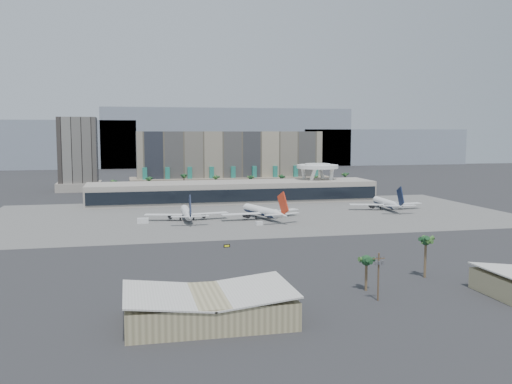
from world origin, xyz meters
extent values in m
plane|color=#232326|center=(0.00, 0.00, 0.00)|extent=(900.00, 900.00, 0.00)
cube|color=#5B5B59|center=(0.00, 55.00, 0.03)|extent=(260.00, 130.00, 0.06)
cube|color=gray|center=(-180.00, 470.00, 27.50)|extent=(260.00, 60.00, 55.00)
cube|color=gray|center=(60.00, 470.00, 35.00)|extent=(300.00, 60.00, 70.00)
cube|color=gray|center=(260.00, 470.00, 22.50)|extent=(220.00, 60.00, 45.00)
cube|color=tan|center=(10.00, 175.00, 21.00)|extent=(130.00, 22.00, 42.00)
cube|color=tan|center=(10.00, 173.00, 5.00)|extent=(140.00, 30.00, 10.00)
cube|color=#247B6B|center=(-50.00, 163.00, 9.00)|extent=(3.00, 2.00, 18.00)
cube|color=#247B6B|center=(-35.00, 163.00, 9.00)|extent=(3.00, 2.00, 18.00)
cube|color=#247B6B|center=(-20.00, 163.00, 9.00)|extent=(3.00, 2.00, 18.00)
cube|color=#247B6B|center=(-5.00, 163.00, 9.00)|extent=(3.00, 2.00, 18.00)
cube|color=#247B6B|center=(10.00, 163.00, 9.00)|extent=(3.00, 2.00, 18.00)
cube|color=#247B6B|center=(25.00, 163.00, 9.00)|extent=(3.00, 2.00, 18.00)
cube|color=#247B6B|center=(40.00, 163.00, 9.00)|extent=(3.00, 2.00, 18.00)
cube|color=#247B6B|center=(55.00, 163.00, 9.00)|extent=(3.00, 2.00, 18.00)
cube|color=#247B6B|center=(70.00, 163.00, 9.00)|extent=(3.00, 2.00, 18.00)
cube|color=black|center=(-95.00, 200.00, 26.00)|extent=(26.00, 26.00, 52.00)
cube|color=#AAA195|center=(-95.00, 200.00, 3.00)|extent=(30.00, 30.00, 6.00)
cube|color=#AAA195|center=(0.00, 110.00, 6.00)|extent=(170.00, 32.00, 12.00)
cube|color=black|center=(0.00, 93.80, 5.50)|extent=(168.00, 0.60, 7.00)
cube|color=black|center=(0.00, 110.00, 13.25)|extent=(170.00, 12.00, 2.50)
cylinder|color=white|center=(61.36, 122.36, 11.00)|extent=(6.98, 6.99, 21.89)
cylinder|color=white|center=(48.64, 122.36, 11.00)|extent=(6.98, 6.99, 21.89)
cylinder|color=white|center=(48.64, 109.64, 11.00)|extent=(6.98, 6.99, 21.89)
cylinder|color=white|center=(61.36, 109.64, 11.00)|extent=(6.98, 6.99, 21.89)
cylinder|color=white|center=(55.00, 116.00, 20.00)|extent=(26.00, 26.00, 2.20)
cylinder|color=white|center=(55.00, 116.00, 21.30)|extent=(16.00, 16.00, 1.20)
cylinder|color=brown|center=(-70.00, 145.00, 6.00)|extent=(0.70, 0.70, 12.00)
sphere|color=#1B4422|center=(-70.00, 145.00, 11.70)|extent=(2.80, 2.80, 2.80)
cylinder|color=brown|center=(-48.00, 145.00, 6.00)|extent=(0.70, 0.70, 12.00)
sphere|color=#1B4422|center=(-48.00, 145.00, 11.70)|extent=(2.80, 2.80, 2.80)
cylinder|color=brown|center=(-26.00, 145.00, 6.00)|extent=(0.70, 0.70, 12.00)
sphere|color=#1B4422|center=(-26.00, 145.00, 11.70)|extent=(2.80, 2.80, 2.80)
cylinder|color=brown|center=(-5.00, 145.00, 6.00)|extent=(0.70, 0.70, 12.00)
sphere|color=#1B4422|center=(-5.00, 145.00, 11.70)|extent=(2.80, 2.80, 2.80)
cylinder|color=brown|center=(18.00, 145.00, 6.00)|extent=(0.70, 0.70, 12.00)
sphere|color=#1B4422|center=(18.00, 145.00, 11.70)|extent=(2.80, 2.80, 2.80)
cylinder|color=brown|center=(40.00, 145.00, 6.00)|extent=(0.70, 0.70, 12.00)
sphere|color=#1B4422|center=(40.00, 145.00, 11.70)|extent=(2.80, 2.80, 2.80)
cylinder|color=brown|center=(62.00, 145.00, 6.00)|extent=(0.70, 0.70, 12.00)
sphere|color=#1B4422|center=(62.00, 145.00, 11.70)|extent=(2.80, 2.80, 2.80)
cylinder|color=brown|center=(85.00, 145.00, 6.00)|extent=(0.70, 0.70, 12.00)
sphere|color=#1B4422|center=(85.00, 145.00, 11.70)|extent=(2.80, 2.80, 2.80)
cube|color=#897F5B|center=(-45.00, -102.00, 3.00)|extent=(36.00, 22.00, 6.00)
cube|color=silver|center=(-54.00, -102.00, 6.40)|extent=(18.65, 22.60, 2.30)
cube|color=silver|center=(-36.00, -102.00, 6.40)|extent=(18.65, 22.60, 2.30)
cylinder|color=#4C3826|center=(-2.00, -96.00, 6.00)|extent=(0.44, 0.44, 12.00)
cube|color=#4C3826|center=(-2.00, -96.00, 10.60)|extent=(3.20, 0.22, 0.22)
cylinder|color=slate|center=(-2.90, -96.35, 9.60)|extent=(0.56, 0.56, 0.90)
cylinder|color=slate|center=(-2.00, -96.35, 9.60)|extent=(0.56, 0.56, 0.90)
cylinder|color=slate|center=(-1.10, -96.35, 9.60)|extent=(0.56, 0.56, 0.90)
cylinder|color=black|center=(-3.40, -96.00, 10.85)|extent=(0.12, 0.12, 0.30)
cylinder|color=black|center=(-0.60, -96.00, 10.85)|extent=(0.12, 0.12, 0.30)
cylinder|color=white|center=(-34.44, 45.26, 3.55)|extent=(4.52, 26.97, 3.94)
cylinder|color=#0F1933|center=(-34.44, 45.26, 3.40)|extent=(4.43, 26.43, 3.86)
cone|color=white|center=(-34.11, 60.68, 3.55)|extent=(4.04, 4.52, 3.94)
cone|color=white|center=(-34.82, 27.88, 3.84)|extent=(4.13, 8.95, 3.94)
cube|color=white|center=(-45.30, 44.51, 2.96)|extent=(18.17, 7.90, 0.34)
cube|color=white|center=(-23.62, 44.04, 2.96)|extent=(18.17, 7.19, 0.34)
cylinder|color=black|center=(-42.34, 44.94, 1.97)|extent=(2.25, 3.99, 2.17)
cylinder|color=black|center=(-26.57, 44.60, 1.97)|extent=(2.25, 3.99, 2.17)
cube|color=#0F1933|center=(-34.85, 26.40, 8.97)|extent=(0.69, 8.96, 10.38)
cube|color=white|center=(-39.28, 26.99, 4.34)|extent=(8.13, 3.41, 0.25)
cube|color=white|center=(-30.41, 26.80, 4.34)|extent=(8.09, 3.08, 0.25)
cylinder|color=black|center=(-34.22, 55.75, 0.79)|extent=(0.49, 0.49, 1.58)
cylinder|color=black|center=(-37.62, 44.35, 0.79)|extent=(0.69, 0.69, 1.58)
cylinder|color=black|center=(-31.31, 44.21, 0.79)|extent=(0.69, 0.69, 1.58)
cylinder|color=white|center=(0.97, 41.67, 3.74)|extent=(12.08, 28.37, 4.16)
cylinder|color=#0F1933|center=(0.97, 41.67, 3.59)|extent=(11.83, 27.80, 4.08)
cone|color=white|center=(-3.67, 57.26, 3.74)|extent=(5.32, 5.67, 4.16)
cone|color=white|center=(6.20, 24.09, 4.05)|extent=(6.65, 10.15, 4.16)
cube|color=white|center=(-9.70, 37.41, 3.12)|extent=(18.99, 5.64, 0.36)
cube|color=white|center=(12.23, 43.94, 3.12)|extent=(18.42, 12.60, 0.36)
cylinder|color=black|center=(-6.86, 38.80, 2.08)|extent=(3.38, 4.64, 2.29)
cylinder|color=black|center=(9.09, 43.55, 2.08)|extent=(3.38, 4.64, 2.29)
cube|color=red|center=(6.64, 22.60, 9.46)|extent=(3.19, 9.20, 10.95)
cube|color=white|center=(2.01, 21.76, 4.57)|extent=(8.57, 3.50, 0.26)
cube|color=white|center=(10.98, 24.43, 4.57)|extent=(8.52, 5.54, 0.26)
cylinder|color=black|center=(-2.19, 52.27, 0.83)|extent=(0.52, 0.52, 1.66)
cylinder|color=black|center=(-1.92, 39.73, 0.83)|extent=(0.73, 0.73, 1.66)
cylinder|color=black|center=(4.45, 41.62, 0.83)|extent=(0.73, 0.73, 1.66)
cylinder|color=white|center=(73.97, 58.33, 3.61)|extent=(5.74, 27.54, 4.01)
cylinder|color=#0F1933|center=(73.97, 58.33, 3.46)|extent=(5.63, 26.99, 3.93)
cone|color=white|center=(74.97, 73.98, 3.61)|extent=(4.29, 4.76, 4.01)
cone|color=white|center=(72.85, 40.69, 3.91)|extent=(4.58, 9.26, 4.01)
cube|color=white|center=(62.90, 58.04, 3.01)|extent=(18.46, 8.73, 0.35)
cube|color=white|center=(84.91, 56.63, 3.01)|extent=(18.43, 6.59, 0.35)
cylinder|color=black|center=(65.94, 58.34, 2.00)|extent=(2.46, 4.14, 2.21)
cylinder|color=black|center=(81.94, 57.32, 2.00)|extent=(2.46, 4.14, 2.21)
cube|color=#0F1933|center=(72.75, 39.19, 9.12)|extent=(1.08, 9.12, 10.55)
cube|color=white|center=(68.28, 39.97, 4.41)|extent=(8.30, 3.78, 0.25)
cube|color=white|center=(77.28, 39.40, 4.41)|extent=(8.16, 2.81, 0.25)
cylinder|color=black|center=(74.65, 68.98, 0.80)|extent=(0.50, 0.50, 1.60)
cylinder|color=black|center=(70.71, 57.54, 0.80)|extent=(0.70, 0.70, 1.60)
cylinder|color=black|center=(77.11, 57.13, 0.80)|extent=(0.70, 0.70, 1.60)
cube|color=silver|center=(-55.08, 39.06, 1.24)|extent=(5.16, 2.69, 2.48)
cube|color=silver|center=(-4.49, 22.33, 0.81)|extent=(3.33, 2.15, 1.62)
cube|color=black|center=(-27.10, -23.02, 0.54)|extent=(2.40, 0.57, 1.08)
cube|color=#C8C917|center=(-27.10, -23.21, 0.54)|extent=(1.73, 0.23, 0.65)
cylinder|color=black|center=(-27.97, -23.02, 0.32)|extent=(0.13, 0.13, 0.65)
cylinder|color=black|center=(-26.23, -23.02, 0.32)|extent=(0.13, 0.13, 0.65)
cylinder|color=brown|center=(-1.21, -86.99, 4.20)|extent=(0.70, 0.70, 8.40)
sphere|color=#1B4422|center=(-1.21, -86.99, 8.10)|extent=(2.80, 2.80, 2.80)
cylinder|color=brown|center=(20.83, -78.02, 5.54)|extent=(0.70, 0.70, 11.07)
sphere|color=#1B4422|center=(20.83, -78.02, 10.77)|extent=(2.80, 2.80, 2.80)
camera|label=1|loc=(-61.90, -223.05, 41.43)|focal=40.00mm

